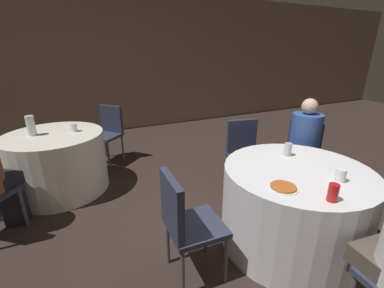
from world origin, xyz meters
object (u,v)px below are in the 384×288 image
at_px(table_far, 58,162).
at_px(pizza_plate_near, 283,187).
at_px(person_blue_shirt, 303,150).
at_px(bottle_far, 31,126).
at_px(soda_can_red, 333,193).
at_px(table_near, 292,206).
at_px(soda_can_silver, 288,149).
at_px(chair_far_northeast, 108,129).
at_px(chair_near_north, 244,149).
at_px(chair_near_northeast, 303,151).
at_px(chair_near_west, 184,219).

relative_size(table_far, pizza_plate_near, 5.29).
bearing_deg(person_blue_shirt, bottle_far, 23.54).
bearing_deg(person_blue_shirt, soda_can_red, 100.33).
relative_size(table_near, person_blue_shirt, 1.05).
relative_size(person_blue_shirt, soda_can_red, 9.59).
bearing_deg(soda_can_silver, pizza_plate_near, -137.23).
bearing_deg(soda_can_silver, chair_far_northeast, 118.83).
distance_m(chair_near_north, soda_can_silver, 0.79).
height_order(table_far, bottle_far, bottle_far).
relative_size(chair_near_northeast, bottle_far, 3.74).
bearing_deg(table_far, chair_far_northeast, 42.52).
height_order(chair_far_northeast, pizza_plate_near, chair_far_northeast).
xyz_separation_m(chair_far_northeast, person_blue_shirt, (1.83, -2.06, 0.06)).
xyz_separation_m(chair_near_north, pizza_plate_near, (-0.55, -1.19, 0.21)).
bearing_deg(chair_near_west, soda_can_silver, 103.02).
height_order(table_near, chair_far_northeast, chair_far_northeast).
bearing_deg(soda_can_red, table_near, 67.85).
distance_m(table_near, chair_far_northeast, 2.86).
bearing_deg(soda_can_red, person_blue_shirt, 49.12).
bearing_deg(soda_can_silver, person_blue_shirt, 27.63).
relative_size(table_far, soda_can_silver, 9.28).
distance_m(chair_near_west, pizza_plate_near, 0.75).
bearing_deg(soda_can_red, table_far, 125.39).
bearing_deg(table_far, bottle_far, 168.60).
bearing_deg(bottle_far, chair_near_north, -23.28).
bearing_deg(bottle_far, chair_near_northeast, -25.04).
bearing_deg(table_far, pizza_plate_near, -54.26).
bearing_deg(person_blue_shirt, table_far, 22.42).
bearing_deg(soda_can_red, pizza_plate_near, 122.42).
relative_size(table_near, chair_near_north, 1.41).
xyz_separation_m(chair_far_northeast, pizza_plate_near, (0.81, -2.79, 0.21)).
distance_m(table_near, pizza_plate_near, 0.54).
distance_m(chair_near_northeast, pizza_plate_near, 1.43).
bearing_deg(table_near, chair_far_northeast, 114.03).
bearing_deg(person_blue_shirt, table_near, 90.00).
relative_size(chair_near_west, soda_can_red, 7.13).
xyz_separation_m(chair_far_northeast, bottle_far, (-0.92, -0.62, 0.32)).
height_order(table_near, soda_can_red, soda_can_red).
bearing_deg(table_near, chair_near_north, 78.45).
distance_m(chair_far_northeast, person_blue_shirt, 2.76).
relative_size(table_near, chair_near_west, 1.41).
bearing_deg(chair_near_north, table_near, 90.00).
relative_size(table_far, bottle_far, 4.86).
height_order(person_blue_shirt, bottle_far, person_blue_shirt).
distance_m(chair_near_west, soda_can_silver, 1.20).
relative_size(chair_far_northeast, person_blue_shirt, 0.74).
xyz_separation_m(table_near, table_far, (-1.88, 1.94, 0.00)).
height_order(chair_near_west, pizza_plate_near, chair_near_west).
bearing_deg(chair_near_west, pizza_plate_near, 73.48).
relative_size(chair_near_northeast, chair_near_west, 1.00).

